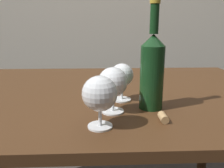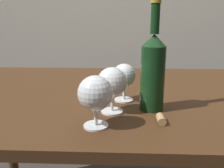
% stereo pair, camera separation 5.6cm
% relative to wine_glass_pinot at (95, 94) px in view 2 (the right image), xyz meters
% --- Properties ---
extents(dining_table, '(1.39, 0.92, 0.76)m').
position_rel_wine_glass_pinot_xyz_m(dining_table, '(0.01, 0.34, -0.18)').
color(dining_table, '#472B16').
rests_on(dining_table, ground_plane).
extents(wine_glass_pinot, '(0.09, 0.09, 0.14)m').
position_rel_wine_glass_pinot_xyz_m(wine_glass_pinot, '(0.00, 0.00, 0.00)').
color(wine_glass_pinot, white).
rests_on(wine_glass_pinot, dining_table).
extents(wine_glass_chardonnay, '(0.09, 0.09, 0.14)m').
position_rel_wine_glass_pinot_xyz_m(wine_glass_chardonnay, '(0.04, 0.10, 0.00)').
color(wine_glass_chardonnay, white).
rests_on(wine_glass_chardonnay, dining_table).
extents(wine_glass_cabernet, '(0.08, 0.08, 0.13)m').
position_rel_wine_glass_pinot_xyz_m(wine_glass_cabernet, '(0.07, 0.21, -0.00)').
color(wine_glass_cabernet, white).
rests_on(wine_glass_cabernet, dining_table).
extents(wine_bottle, '(0.07, 0.07, 0.32)m').
position_rel_wine_glass_pinot_xyz_m(wine_bottle, '(0.16, 0.13, 0.03)').
color(wine_bottle, '#143819').
rests_on(wine_bottle, dining_table).
extents(cork, '(0.02, 0.04, 0.02)m').
position_rel_wine_glass_pinot_xyz_m(cork, '(0.17, 0.03, -0.08)').
color(cork, tan).
rests_on(cork, dining_table).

